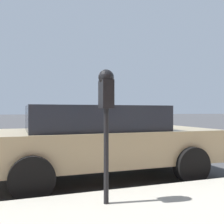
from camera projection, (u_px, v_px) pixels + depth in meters
The scene contains 3 objects.
ground_plane at pixel (83, 168), 5.81m from camera, with size 220.00×220.00×0.00m, color #424244.
parking_meter at pixel (106, 101), 3.14m from camera, with size 0.21×0.19×1.61m.
car_tan at pixel (101, 139), 4.91m from camera, with size 2.01×4.29×1.35m.
Camera 1 is at (-5.69, 1.35, 1.25)m, focal length 42.00 mm.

